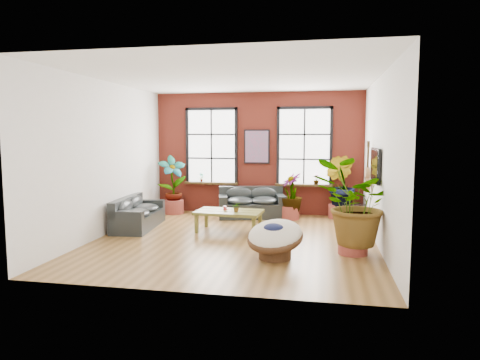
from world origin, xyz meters
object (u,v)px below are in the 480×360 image
Objects in this scene: sofa_back at (252,204)px; coffee_table at (229,213)px; sofa_left at (137,214)px; papasan_chair at (275,237)px.

coffee_table is (-0.24, -1.89, 0.06)m from sofa_back.
sofa_left is 1.24× the size of coffee_table.
papasan_chair is (1.08, -3.93, 0.02)m from sofa_back.
coffee_table is 2.43m from papasan_chair.
sofa_back is at bearing 86.43° from coffee_table.
coffee_table is at bearing -94.32° from sofa_left.
sofa_left is at bearing 169.30° from papasan_chair.
papasan_chair reaches higher than sofa_left.
sofa_back is 1.50× the size of papasan_chair.
sofa_left is 4.16m from papasan_chair.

